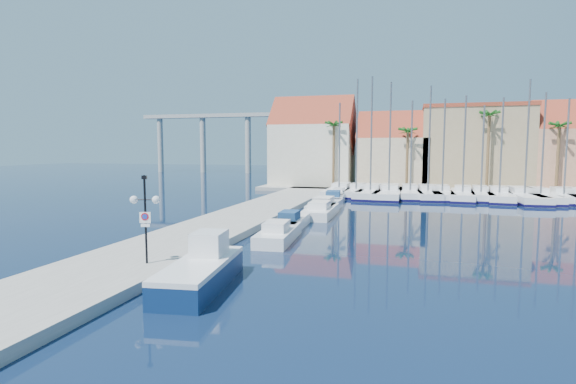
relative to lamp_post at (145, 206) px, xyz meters
name	(u,v)px	position (x,y,z in m)	size (l,w,h in m)	color
ground	(304,276)	(7.51, 1.70, -3.34)	(260.00, 260.00, 0.00)	black
quay_west	(237,219)	(-1.49, 15.20, -3.09)	(6.00, 77.00, 0.50)	gray
shore_north	(450,189)	(17.51, 49.70, -3.09)	(54.00, 16.00, 0.50)	gray
lamp_post	(145,206)	(0.00, 0.00, 0.00)	(1.44, 0.66, 4.32)	black
bollard	(190,238)	(-0.31, 4.93, -2.59)	(0.20, 0.20, 0.50)	black
fishing_boat	(202,270)	(3.55, -1.19, -2.59)	(2.92, 6.68, 2.26)	#0D2550
motorboat_west_0	(278,233)	(3.96, 9.04, -2.83)	(2.48, 6.43, 1.40)	white
motorboat_west_1	(291,222)	(3.53, 13.76, -2.83)	(2.07, 5.84, 1.40)	white
motorboat_west_2	(321,211)	(4.48, 20.43, -2.83)	(2.48, 7.32, 1.40)	white
motorboat_west_3	(325,205)	(4.11, 24.22, -2.83)	(2.47, 7.52, 1.40)	white
motorboat_west_4	(333,198)	(3.88, 30.44, -2.83)	(2.76, 6.76, 1.40)	white
motorboat_west_5	(339,195)	(3.91, 34.26, -2.83)	(1.83, 5.32, 1.40)	white
sailboat_0	(340,191)	(3.37, 38.04, -2.77)	(3.23, 10.92, 11.71)	white
sailboat_1	(357,191)	(5.52, 37.99, -2.70)	(2.73, 9.05, 14.55)	white
sailboat_2	(371,193)	(7.40, 37.24, -2.74)	(3.54, 11.00, 14.64)	white
sailboat_3	(389,193)	(9.59, 37.47, -2.76)	(3.42, 11.73, 13.94)	white
sailboat_4	(410,193)	(12.03, 38.06, -2.76)	(3.17, 9.81, 11.74)	white
sailboat_5	(427,194)	(14.07, 37.95, -2.74)	(3.48, 10.15, 13.39)	white
sailboat_6	(442,194)	(15.75, 37.88, -2.75)	(2.61, 9.34, 11.84)	white
sailboat_7	(462,195)	(18.06, 37.72, -2.76)	(3.47, 10.20, 12.13)	white
sailboat_8	(480,195)	(20.10, 38.20, -2.76)	(2.82, 9.28, 11.00)	white
sailboat_9	(499,196)	(22.02, 37.75, -2.77)	(3.51, 10.46, 11.79)	white
sailboat_10	(523,196)	(24.53, 37.72, -2.76)	(3.88, 11.70, 13.70)	white
sailboat_11	(539,197)	(26.20, 37.72, -2.76)	(3.26, 10.09, 12.22)	white
sailboat_12	(562,197)	(28.72, 38.28, -2.75)	(2.52, 9.02, 11.57)	white
building_0	(314,145)	(-2.49, 48.70, 3.19)	(12.30, 9.00, 13.50)	beige
building_1	(394,154)	(9.51, 48.70, 1.96)	(10.30, 8.00, 11.00)	tan
building_2	(474,147)	(20.51, 49.70, 2.92)	(14.20, 10.20, 11.50)	tan
building_3	(572,150)	(32.51, 48.70, 2.52)	(10.30, 8.00, 12.00)	tan
palm_0	(334,127)	(1.51, 43.70, 5.74)	(2.60, 2.60, 10.15)	brown
palm_1	(408,133)	(11.51, 43.70, 4.80)	(2.60, 2.60, 9.15)	brown
palm_2	(489,117)	(21.51, 43.70, 6.68)	(2.60, 2.60, 11.15)	brown
palm_3	(559,128)	(29.51, 43.70, 5.27)	(2.60, 2.60, 9.65)	brown
viaduct	(229,131)	(-31.56, 83.70, 6.91)	(48.00, 2.20, 14.45)	#9E9E99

